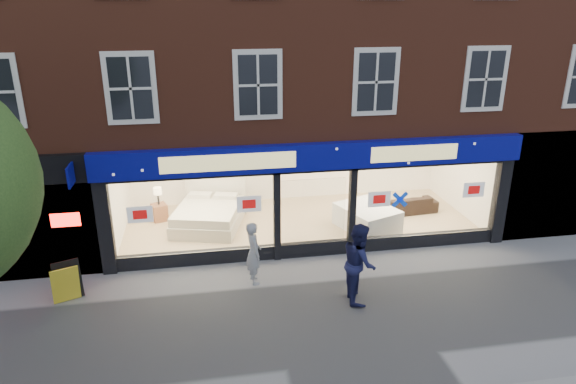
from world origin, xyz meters
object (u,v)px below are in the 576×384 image
object	(u,v)px
sofa	(407,204)
pedestrian_grey	(254,253)
display_bed	(209,214)
mattress_stack	(367,218)
pedestrian_blue	(359,263)
a_board	(67,282)

from	to	relation	value
sofa	pedestrian_grey	distance (m)	6.55
pedestrian_grey	display_bed	bearing A→B (deg)	7.21
mattress_stack	pedestrian_grey	size ratio (longest dim) A/B	1.31
display_bed	pedestrian_blue	world-z (taller)	pedestrian_blue
a_board	pedestrian_blue	world-z (taller)	pedestrian_blue
a_board	pedestrian_grey	distance (m)	4.47
display_bed	pedestrian_grey	size ratio (longest dim) A/B	1.71
mattress_stack	a_board	size ratio (longest dim) A/B	2.23
pedestrian_grey	a_board	bearing A→B (deg)	82.60
mattress_stack	pedestrian_grey	distance (m)	4.54
a_board	pedestrian_grey	bearing A→B (deg)	-20.31
mattress_stack	display_bed	bearing A→B (deg)	167.42
display_bed	a_board	size ratio (longest dim) A/B	2.90
display_bed	sofa	world-z (taller)	display_bed
sofa	mattress_stack	bearing A→B (deg)	25.45
sofa	a_board	xyz separation A→B (m)	(-9.97, -3.62, 0.10)
pedestrian_grey	mattress_stack	bearing A→B (deg)	-65.64
mattress_stack	a_board	xyz separation A→B (m)	(-8.24, -2.59, 0.03)
mattress_stack	sofa	size ratio (longest dim) A/B	1.11
sofa	a_board	bearing A→B (deg)	14.87
a_board	pedestrian_blue	size ratio (longest dim) A/B	0.50
sofa	pedestrian_blue	bearing A→B (deg)	51.16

